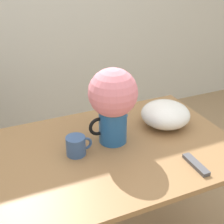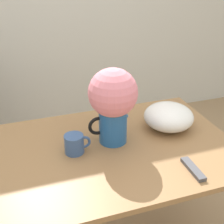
# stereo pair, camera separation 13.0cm
# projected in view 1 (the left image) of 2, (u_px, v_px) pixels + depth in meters

# --- Properties ---
(wall_back) EXTENTS (8.00, 0.05, 2.60)m
(wall_back) POSITION_uv_depth(u_px,v_px,m) (38.00, 2.00, 2.87)
(wall_back) COLOR silver
(wall_back) RESTS_ON ground_plane
(table) EXTENTS (1.29, 0.91, 0.78)m
(table) POSITION_uv_depth(u_px,v_px,m) (117.00, 163.00, 1.73)
(table) COLOR olive
(table) RESTS_ON ground_plane
(flower_vase) EXTENTS (0.26, 0.26, 0.42)m
(flower_vase) POSITION_uv_depth(u_px,v_px,m) (112.00, 100.00, 1.62)
(flower_vase) COLOR #235B9E
(flower_vase) RESTS_ON table
(coffee_mug) EXTENTS (0.14, 0.10, 0.10)m
(coffee_mug) POSITION_uv_depth(u_px,v_px,m) (77.00, 146.00, 1.60)
(coffee_mug) COLOR #385689
(coffee_mug) RESTS_ON table
(white_bowl) EXTENTS (0.29, 0.29, 0.15)m
(white_bowl) POSITION_uv_depth(u_px,v_px,m) (165.00, 114.00, 1.86)
(white_bowl) COLOR white
(white_bowl) RESTS_ON table
(remote_control) EXTENTS (0.04, 0.18, 0.02)m
(remote_control) POSITION_uv_depth(u_px,v_px,m) (196.00, 164.00, 1.53)
(remote_control) COLOR #4C4C51
(remote_control) RESTS_ON table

